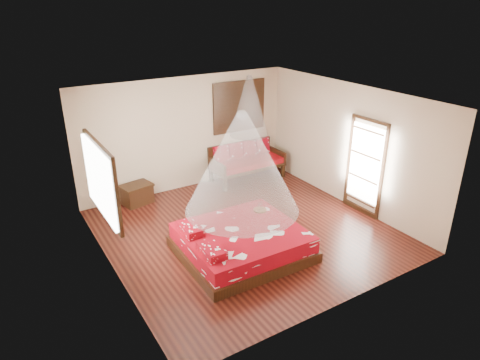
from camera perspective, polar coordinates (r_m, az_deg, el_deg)
name	(u,v)px	position (r m, az deg, el deg)	size (l,w,h in m)	color
room	(246,169)	(8.40, 0.81, 1.52)	(5.54, 5.54, 2.84)	black
bed	(241,242)	(8.13, 0.12, -8.31)	(2.28, 2.08, 0.65)	black
daybed	(246,160)	(11.36, 0.78, 2.69)	(1.93, 0.86, 0.97)	black
storage_chest	(137,194)	(10.35, -13.57, -1.81)	(0.78, 0.64, 0.48)	black
shutter_panel	(239,106)	(11.22, -0.10, 9.79)	(1.52, 0.06, 1.32)	black
window_left	(103,180)	(7.48, -17.83, 0.03)	(0.10, 1.74, 1.34)	black
glazed_door	(365,167)	(9.77, 16.31, 1.66)	(0.08, 1.02, 2.16)	black
wine_tray	(260,208)	(8.71, 2.67, -3.76)	(0.27, 0.27, 0.22)	brown
mosquito_net_main	(242,163)	(7.43, 0.28, 2.30)	(2.06, 2.06, 1.80)	white
mosquito_net_daybed	(249,106)	(10.81, 1.22, 9.82)	(0.99, 0.99, 1.50)	white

